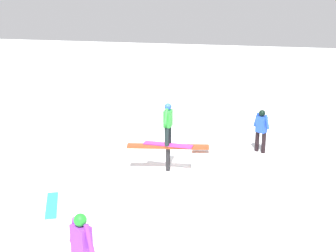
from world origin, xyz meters
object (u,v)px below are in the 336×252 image
at_px(rail_feature, 168,149).
at_px(bystander_blue, 261,129).
at_px(bystander_purple, 82,249).
at_px(loose_snowboard_white, 155,233).
at_px(main_rider_on_rail, 168,125).
at_px(loose_snowboard_cyan, 52,205).

distance_m(rail_feature, bystander_blue, 3.52).
bearing_deg(bystander_purple, bystander_blue, -79.61).
xyz_separation_m(rail_feature, bystander_blue, (-2.67, -2.28, 0.13)).
bearing_deg(loose_snowboard_white, main_rider_on_rail, -66.42).
relative_size(main_rider_on_rail, bystander_blue, 1.03).
distance_m(main_rider_on_rail, bystander_blue, 3.57).
distance_m(main_rider_on_rail, loose_snowboard_cyan, 4.05).
height_order(main_rider_on_rail, bystander_purple, main_rider_on_rail).
xyz_separation_m(rail_feature, main_rider_on_rail, (0.00, 0.00, 0.75)).
height_order(rail_feature, loose_snowboard_white, rail_feature).
bearing_deg(loose_snowboard_white, loose_snowboard_cyan, 0.29).
xyz_separation_m(bystander_purple, loose_snowboard_white, (-0.78, -2.30, -0.88)).
height_order(rail_feature, main_rider_on_rail, main_rider_on_rail).
bearing_deg(loose_snowboard_cyan, bystander_blue, -67.98).
height_order(bystander_blue, loose_snowboard_white, bystander_blue).
xyz_separation_m(main_rider_on_rail, bystander_blue, (-2.67, -2.28, -0.62)).
xyz_separation_m(loose_snowboard_white, loose_snowboard_cyan, (2.95, -0.79, 0.00)).
bearing_deg(loose_snowboard_cyan, bystander_purple, -168.63).
relative_size(rail_feature, bystander_purple, 1.55).
distance_m(bystander_purple, loose_snowboard_white, 2.58).
bearing_deg(loose_snowboard_white, bystander_purple, 86.59).
xyz_separation_m(bystander_blue, loose_snowboard_cyan, (5.09, 5.21, -0.81)).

